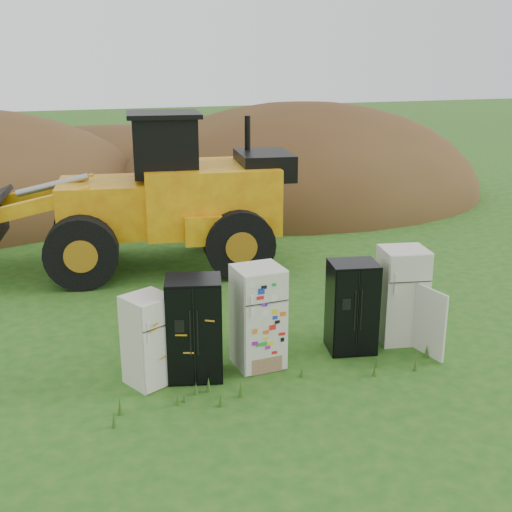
{
  "coord_description": "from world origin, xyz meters",
  "views": [
    {
      "loc": [
        -4.02,
        -9.65,
        5.2
      ],
      "look_at": [
        0.24,
        2.0,
        1.34
      ],
      "focal_mm": 45.0,
      "sensor_mm": 36.0,
      "label": 1
    }
  ],
  "objects_px": {
    "fridge_black_side": "(194,328)",
    "fridge_open_door": "(401,295)",
    "fridge_sticker": "(258,317)",
    "fridge_black_right": "(352,307)",
    "wheel_loader": "(127,193)",
    "fridge_leftmost": "(148,340)"
  },
  "relations": [
    {
      "from": "fridge_black_side",
      "to": "fridge_leftmost",
      "type": "bearing_deg",
      "value": -168.16
    },
    {
      "from": "fridge_leftmost",
      "to": "fridge_sticker",
      "type": "bearing_deg",
      "value": -25.02
    },
    {
      "from": "fridge_sticker",
      "to": "fridge_open_door",
      "type": "distance_m",
      "value": 2.9
    },
    {
      "from": "fridge_black_right",
      "to": "wheel_loader",
      "type": "height_order",
      "value": "wheel_loader"
    },
    {
      "from": "fridge_black_right",
      "to": "fridge_open_door",
      "type": "relative_size",
      "value": 0.93
    },
    {
      "from": "fridge_leftmost",
      "to": "wheel_loader",
      "type": "xyz_separation_m",
      "value": [
        0.72,
        6.23,
        1.19
      ]
    },
    {
      "from": "wheel_loader",
      "to": "fridge_black_side",
      "type": "bearing_deg",
      "value": -80.46
    },
    {
      "from": "fridge_open_door",
      "to": "wheel_loader",
      "type": "height_order",
      "value": "wheel_loader"
    },
    {
      "from": "fridge_black_side",
      "to": "fridge_open_door",
      "type": "height_order",
      "value": "fridge_open_door"
    },
    {
      "from": "fridge_black_side",
      "to": "wheel_loader",
      "type": "distance_m",
      "value": 6.37
    },
    {
      "from": "fridge_leftmost",
      "to": "fridge_sticker",
      "type": "relative_size",
      "value": 0.85
    },
    {
      "from": "fridge_sticker",
      "to": "fridge_black_right",
      "type": "distance_m",
      "value": 1.82
    },
    {
      "from": "fridge_leftmost",
      "to": "fridge_open_door",
      "type": "xyz_separation_m",
      "value": [
        4.82,
        0.03,
        0.14
      ]
    },
    {
      "from": "fridge_leftmost",
      "to": "fridge_open_door",
      "type": "height_order",
      "value": "fridge_open_door"
    },
    {
      "from": "fridge_sticker",
      "to": "fridge_black_right",
      "type": "xyz_separation_m",
      "value": [
        1.82,
        -0.02,
        -0.06
      ]
    },
    {
      "from": "fridge_black_right",
      "to": "fridge_leftmost",
      "type": "bearing_deg",
      "value": -167.99
    },
    {
      "from": "fridge_black_right",
      "to": "fridge_open_door",
      "type": "distance_m",
      "value": 1.08
    },
    {
      "from": "fridge_sticker",
      "to": "wheel_loader",
      "type": "distance_m",
      "value": 6.44
    },
    {
      "from": "fridge_sticker",
      "to": "fridge_open_door",
      "type": "bearing_deg",
      "value": -1.34
    },
    {
      "from": "fridge_black_side",
      "to": "fridge_open_door",
      "type": "distance_m",
      "value": 4.05
    },
    {
      "from": "fridge_black_side",
      "to": "fridge_open_door",
      "type": "bearing_deg",
      "value": 16.58
    },
    {
      "from": "fridge_black_side",
      "to": "fridge_sticker",
      "type": "relative_size",
      "value": 0.97
    }
  ]
}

